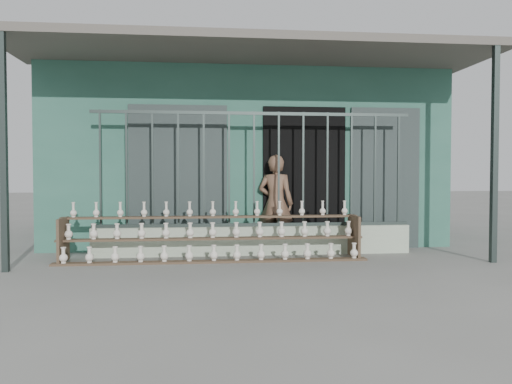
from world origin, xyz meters
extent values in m
plane|color=slate|center=(0.00, 0.00, 0.00)|extent=(60.00, 60.00, 0.00)
cube|color=#2E6150|center=(0.00, 4.30, 1.60)|extent=(7.00, 5.00, 3.20)
cube|color=black|center=(0.90, 1.82, 1.20)|extent=(1.40, 0.12, 2.40)
cube|color=#222E2C|center=(-1.20, 1.78, 1.20)|extent=(1.60, 0.08, 2.40)
cube|color=#222E2C|center=(2.30, 1.78, 1.20)|extent=(1.20, 0.08, 2.40)
cube|color=#59544C|center=(0.00, 1.20, 3.15)|extent=(7.40, 2.00, 0.12)
cube|color=#283330|center=(-3.35, 0.25, 1.55)|extent=(0.08, 0.08, 3.10)
cube|color=#283330|center=(3.35, 0.25, 1.55)|extent=(0.08, 0.08, 3.10)
cube|color=#B5C7AB|center=(0.00, 1.30, 0.23)|extent=(5.00, 0.20, 0.45)
cube|color=#283330|center=(-2.35, 1.30, 1.35)|extent=(0.03, 0.03, 1.80)
cube|color=#283330|center=(-1.96, 1.30, 1.35)|extent=(0.03, 0.03, 1.80)
cube|color=#283330|center=(-1.57, 1.30, 1.35)|extent=(0.03, 0.03, 1.80)
cube|color=#283330|center=(-1.18, 1.30, 1.35)|extent=(0.03, 0.03, 1.80)
cube|color=#283330|center=(-0.78, 1.30, 1.35)|extent=(0.03, 0.03, 1.80)
cube|color=#283330|center=(-0.39, 1.30, 1.35)|extent=(0.03, 0.03, 1.80)
cube|color=#283330|center=(0.00, 1.30, 1.35)|extent=(0.03, 0.03, 1.80)
cube|color=#283330|center=(0.39, 1.30, 1.35)|extent=(0.03, 0.03, 1.80)
cube|color=#283330|center=(0.78, 1.30, 1.35)|extent=(0.03, 0.03, 1.80)
cube|color=#283330|center=(1.17, 1.30, 1.35)|extent=(0.03, 0.03, 1.80)
cube|color=#283330|center=(1.57, 1.30, 1.35)|extent=(0.03, 0.03, 1.80)
cube|color=#283330|center=(1.96, 1.30, 1.35)|extent=(0.03, 0.03, 1.80)
cube|color=#283330|center=(2.35, 1.30, 1.35)|extent=(0.03, 0.03, 1.80)
cube|color=#283330|center=(0.00, 1.30, 2.22)|extent=(5.00, 0.04, 0.05)
cube|color=#283330|center=(0.00, 1.30, 0.47)|extent=(5.00, 0.04, 0.05)
cube|color=brown|center=(-0.65, 0.65, 0.01)|extent=(4.50, 0.18, 0.03)
cube|color=brown|center=(-0.65, 0.90, 0.32)|extent=(4.50, 0.18, 0.03)
cube|color=brown|center=(-0.65, 1.15, 0.61)|extent=(4.50, 0.18, 0.03)
cube|color=brown|center=(-2.80, 0.90, 0.32)|extent=(0.04, 0.55, 0.64)
cube|color=brown|center=(1.50, 0.90, 0.32)|extent=(0.04, 0.55, 0.64)
imported|color=brown|center=(0.39, 1.59, 0.79)|extent=(0.68, 0.57, 1.59)
camera|label=1|loc=(-0.79, -6.49, 1.26)|focal=35.00mm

